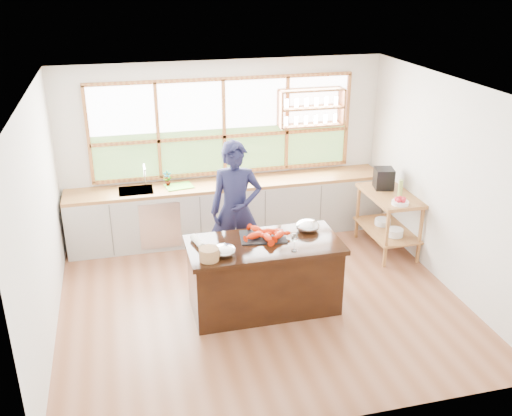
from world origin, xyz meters
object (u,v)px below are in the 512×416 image
object	(u,v)px
espresso_machine	(384,178)
wicker_basket	(209,254)
island	(264,275)
cook	(236,210)

from	to	relation	value
espresso_machine	wicker_basket	world-z (taller)	espresso_machine
island	espresso_machine	distance (m)	2.64
island	cook	size ratio (longest dim) A/B	0.97
island	espresso_machine	xyz separation A→B (m)	(2.19, 1.35, 0.60)
cook	wicker_basket	xyz separation A→B (m)	(-0.57, -1.20, 0.02)
espresso_machine	wicker_basket	distance (m)	3.32
island	cook	xyz separation A→B (m)	(-0.14, 0.93, 0.50)
espresso_machine	island	bearing A→B (deg)	-135.27
espresso_machine	wicker_basket	xyz separation A→B (m)	(-2.90, -1.61, -0.08)
island	espresso_machine	size ratio (longest dim) A/B	6.07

